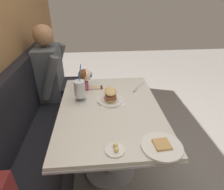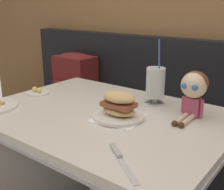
# 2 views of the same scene
# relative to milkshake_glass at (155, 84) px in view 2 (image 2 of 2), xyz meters

# --- Properties ---
(wood_panel_wall) EXTENTS (4.40, 0.08, 2.40)m
(wood_panel_wall) POSITION_rel_milkshake_glass_xyz_m (-0.13, 0.63, 0.36)
(wood_panel_wall) COLOR olive
(wood_panel_wall) RESTS_ON ground
(booth_bench) EXTENTS (2.60, 0.48, 1.00)m
(booth_bench) POSITION_rel_milkshake_glass_xyz_m (-0.13, 0.39, -0.51)
(booth_bench) COLOR black
(booth_bench) RESTS_ON ground
(diner_table) EXTENTS (1.11, 0.81, 0.74)m
(diner_table) POSITION_rel_milkshake_glass_xyz_m (-0.13, -0.24, -0.30)
(diner_table) COLOR silver
(diner_table) RESTS_ON ground
(milkshake_glass) EXTENTS (0.10, 0.10, 0.32)m
(milkshake_glass) POSITION_rel_milkshake_glass_xyz_m (0.00, 0.00, 0.00)
(milkshake_glass) COLOR silver
(milkshake_glass) RESTS_ON diner_table
(sandwich_plate) EXTENTS (0.24, 0.24, 0.12)m
(sandwich_plate) POSITION_rel_milkshake_glass_xyz_m (-0.03, -0.25, -0.05)
(sandwich_plate) COLOR white
(sandwich_plate) RESTS_ON diner_table
(butter_saucer) EXTENTS (0.12, 0.12, 0.04)m
(butter_saucer) POSITION_rel_milkshake_glass_xyz_m (-0.59, -0.23, -0.09)
(butter_saucer) COLOR white
(butter_saucer) RESTS_ON diner_table
(butter_knife) EXTENTS (0.20, 0.15, 0.01)m
(butter_knife) POSITION_rel_milkshake_glass_xyz_m (0.16, -0.52, -0.10)
(butter_knife) COLOR silver
(butter_knife) RESTS_ON diner_table
(seated_doll) EXTENTS (0.11, 0.22, 0.20)m
(seated_doll) POSITION_rel_milkshake_glass_xyz_m (0.21, -0.04, 0.03)
(seated_doll) COLOR #B74C6B
(seated_doll) RESTS_ON diner_table
(backpack) EXTENTS (0.30, 0.25, 0.41)m
(backpack) POSITION_rel_milkshake_glass_xyz_m (-0.90, 0.37, -0.18)
(backpack) COLOR maroon
(backpack) RESTS_ON booth_bench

